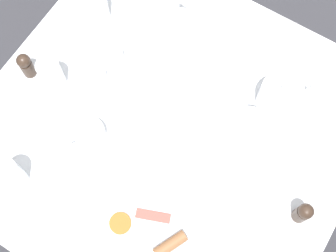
{
  "coord_description": "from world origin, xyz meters",
  "views": [
    {
      "loc": [
        -0.4,
        -0.25,
        2.04
      ],
      "look_at": [
        0.0,
        0.0,
        0.76
      ],
      "focal_mm": 50.0,
      "sensor_mm": 36.0,
      "label": 1
    }
  ],
  "objects_px": {
    "napkin_folded": "(234,41)",
    "teapot_far": "(280,97)",
    "water_glass_tall": "(52,75)",
    "teacup_with_saucer_right": "(90,135)",
    "breakfast_plate": "(143,243)",
    "knife_by_plate": "(212,155)",
    "water_glass_short": "(97,4)",
    "wine_glass_spare": "(11,175)",
    "pepper_grinder": "(26,65)",
    "salt_grinder": "(303,213)",
    "teacup_with_saucer_left": "(109,58)"
  },
  "relations": [
    {
      "from": "water_glass_tall",
      "to": "wine_glass_spare",
      "type": "bearing_deg",
      "value": -163.74
    },
    {
      "from": "breakfast_plate",
      "to": "teacup_with_saucer_left",
      "type": "height_order",
      "value": "teacup_with_saucer_left"
    },
    {
      "from": "pepper_grinder",
      "to": "salt_grinder",
      "type": "xyz_separation_m",
      "value": [
        0.04,
        -0.9,
        0.0
      ]
    },
    {
      "from": "breakfast_plate",
      "to": "teacup_with_saucer_right",
      "type": "distance_m",
      "value": 0.34
    },
    {
      "from": "teacup_with_saucer_left",
      "to": "water_glass_short",
      "type": "xyz_separation_m",
      "value": [
        0.12,
        0.12,
        0.05
      ]
    },
    {
      "from": "water_glass_tall",
      "to": "napkin_folded",
      "type": "bearing_deg",
      "value": -43.17
    },
    {
      "from": "water_glass_tall",
      "to": "wine_glass_spare",
      "type": "height_order",
      "value": "wine_glass_spare"
    },
    {
      "from": "water_glass_short",
      "to": "knife_by_plate",
      "type": "relative_size",
      "value": 0.95
    },
    {
      "from": "teacup_with_saucer_left",
      "to": "knife_by_plate",
      "type": "bearing_deg",
      "value": -102.81
    },
    {
      "from": "salt_grinder",
      "to": "napkin_folded",
      "type": "height_order",
      "value": "salt_grinder"
    },
    {
      "from": "teapot_far",
      "to": "knife_by_plate",
      "type": "height_order",
      "value": "teapot_far"
    },
    {
      "from": "breakfast_plate",
      "to": "salt_grinder",
      "type": "relative_size",
      "value": 3.05
    },
    {
      "from": "teacup_with_saucer_right",
      "to": "napkin_folded",
      "type": "height_order",
      "value": "teacup_with_saucer_right"
    },
    {
      "from": "breakfast_plate",
      "to": "knife_by_plate",
      "type": "distance_m",
      "value": 0.32
    },
    {
      "from": "breakfast_plate",
      "to": "wine_glass_spare",
      "type": "height_order",
      "value": "wine_glass_spare"
    },
    {
      "from": "wine_glass_spare",
      "to": "pepper_grinder",
      "type": "distance_m",
      "value": 0.34
    },
    {
      "from": "wine_glass_spare",
      "to": "knife_by_plate",
      "type": "height_order",
      "value": "wine_glass_spare"
    },
    {
      "from": "water_glass_short",
      "to": "breakfast_plate",
      "type": "bearing_deg",
      "value": -136.19
    },
    {
      "from": "teacup_with_saucer_right",
      "to": "water_glass_short",
      "type": "distance_m",
      "value": 0.41
    },
    {
      "from": "teacup_with_saucer_left",
      "to": "knife_by_plate",
      "type": "relative_size",
      "value": 0.96
    },
    {
      "from": "napkin_folded",
      "to": "teapot_far",
      "type": "bearing_deg",
      "value": -120.31
    },
    {
      "from": "teacup_with_saucer_left",
      "to": "teacup_with_saucer_right",
      "type": "xyz_separation_m",
      "value": [
        -0.24,
        -0.09,
        -0.0
      ]
    },
    {
      "from": "salt_grinder",
      "to": "water_glass_tall",
      "type": "bearing_deg",
      "value": 91.96
    },
    {
      "from": "teacup_with_saucer_right",
      "to": "napkin_folded",
      "type": "distance_m",
      "value": 0.54
    },
    {
      "from": "teacup_with_saucer_left",
      "to": "water_glass_tall",
      "type": "bearing_deg",
      "value": 146.16
    },
    {
      "from": "pepper_grinder",
      "to": "salt_grinder",
      "type": "bearing_deg",
      "value": -87.5
    },
    {
      "from": "teacup_with_saucer_right",
      "to": "knife_by_plate",
      "type": "xyz_separation_m",
      "value": [
        0.14,
        -0.33,
        -0.02
      ]
    },
    {
      "from": "napkin_folded",
      "to": "breakfast_plate",
      "type": "bearing_deg",
      "value": -172.07
    },
    {
      "from": "breakfast_plate",
      "to": "water_glass_tall",
      "type": "bearing_deg",
      "value": 61.64
    },
    {
      "from": "salt_grinder",
      "to": "napkin_folded",
      "type": "bearing_deg",
      "value": 47.14
    },
    {
      "from": "pepper_grinder",
      "to": "knife_by_plate",
      "type": "xyz_separation_m",
      "value": [
        0.07,
        -0.61,
        -0.05
      ]
    },
    {
      "from": "teacup_with_saucer_left",
      "to": "teacup_with_saucer_right",
      "type": "distance_m",
      "value": 0.25
    },
    {
      "from": "wine_glass_spare",
      "to": "napkin_folded",
      "type": "bearing_deg",
      "value": -22.84
    },
    {
      "from": "water_glass_tall",
      "to": "knife_by_plate",
      "type": "distance_m",
      "value": 0.53
    },
    {
      "from": "water_glass_tall",
      "to": "teacup_with_saucer_right",
      "type": "bearing_deg",
      "value": -114.2
    },
    {
      "from": "water_glass_tall",
      "to": "knife_by_plate",
      "type": "height_order",
      "value": "water_glass_tall"
    },
    {
      "from": "teacup_with_saucer_right",
      "to": "knife_by_plate",
      "type": "distance_m",
      "value": 0.36
    },
    {
      "from": "salt_grinder",
      "to": "knife_by_plate",
      "type": "height_order",
      "value": "salt_grinder"
    },
    {
      "from": "teapot_far",
      "to": "pepper_grinder",
      "type": "relative_size",
      "value": 1.78
    },
    {
      "from": "salt_grinder",
      "to": "teacup_with_saucer_right",
      "type": "bearing_deg",
      "value": 100.49
    },
    {
      "from": "breakfast_plate",
      "to": "knife_by_plate",
      "type": "xyz_separation_m",
      "value": [
        0.32,
        -0.03,
        -0.01
      ]
    },
    {
      "from": "teacup_with_saucer_right",
      "to": "breakfast_plate",
      "type": "bearing_deg",
      "value": -120.94
    },
    {
      "from": "breakfast_plate",
      "to": "napkin_folded",
      "type": "height_order",
      "value": "breakfast_plate"
    },
    {
      "from": "water_glass_tall",
      "to": "pepper_grinder",
      "type": "distance_m",
      "value": 0.09
    },
    {
      "from": "water_glass_tall",
      "to": "knife_by_plate",
      "type": "relative_size",
      "value": 0.78
    },
    {
      "from": "water_glass_short",
      "to": "pepper_grinder",
      "type": "xyz_separation_m",
      "value": [
        -0.28,
        0.07,
        -0.02
      ]
    },
    {
      "from": "wine_glass_spare",
      "to": "pepper_grinder",
      "type": "xyz_separation_m",
      "value": [
        0.29,
        0.18,
        -0.01
      ]
    },
    {
      "from": "teacup_with_saucer_right",
      "to": "pepper_grinder",
      "type": "bearing_deg",
      "value": 75.12
    },
    {
      "from": "breakfast_plate",
      "to": "napkin_folded",
      "type": "distance_m",
      "value": 0.69
    },
    {
      "from": "teapot_far",
      "to": "teacup_with_saucer_left",
      "type": "xyz_separation_m",
      "value": [
        -0.15,
        0.51,
        -0.03
      ]
    }
  ]
}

